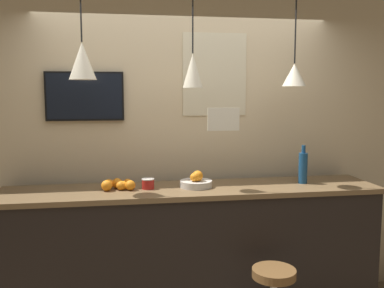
{
  "coord_description": "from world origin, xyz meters",
  "views": [
    {
      "loc": [
        -0.54,
        -2.59,
        1.86
      ],
      "look_at": [
        0.0,
        0.7,
        1.46
      ],
      "focal_mm": 40.0,
      "sensor_mm": 36.0,
      "label": 1
    }
  ],
  "objects_px": {
    "spread_jar": "(148,184)",
    "mounted_tv": "(85,96)",
    "fruit_bowl": "(196,182)",
    "juice_bottle": "(303,167)"
  },
  "relations": [
    {
      "from": "spread_jar",
      "to": "mounted_tv",
      "type": "xyz_separation_m",
      "value": [
        -0.49,
        0.34,
        0.68
      ]
    },
    {
      "from": "fruit_bowl",
      "to": "spread_jar",
      "type": "bearing_deg",
      "value": 179.14
    },
    {
      "from": "mounted_tv",
      "to": "spread_jar",
      "type": "bearing_deg",
      "value": -34.59
    },
    {
      "from": "fruit_bowl",
      "to": "juice_bottle",
      "type": "xyz_separation_m",
      "value": [
        0.9,
        0.01,
        0.09
      ]
    },
    {
      "from": "juice_bottle",
      "to": "mounted_tv",
      "type": "relative_size",
      "value": 0.5
    },
    {
      "from": "fruit_bowl",
      "to": "mounted_tv",
      "type": "bearing_deg",
      "value": 158.5
    },
    {
      "from": "fruit_bowl",
      "to": "spread_jar",
      "type": "distance_m",
      "value": 0.38
    },
    {
      "from": "fruit_bowl",
      "to": "juice_bottle",
      "type": "height_order",
      "value": "juice_bottle"
    },
    {
      "from": "fruit_bowl",
      "to": "juice_bottle",
      "type": "relative_size",
      "value": 0.81
    },
    {
      "from": "fruit_bowl",
      "to": "mounted_tv",
      "type": "xyz_separation_m",
      "value": [
        -0.88,
        0.34,
        0.68
      ]
    }
  ]
}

